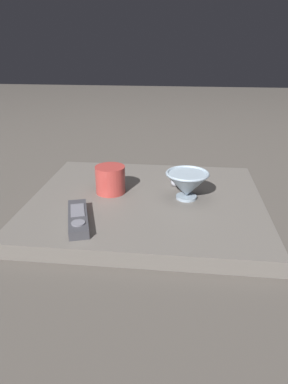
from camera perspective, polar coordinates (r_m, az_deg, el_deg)
The scene contains 6 objects.
ground_plane at distance 1.02m, azimuth 0.42°, elevation -2.96°, with size 6.00×6.00×0.00m, color #47423D.
table at distance 1.02m, azimuth 0.42°, elevation -1.94°, with size 0.66×0.58×0.04m.
cereal_bowl at distance 0.99m, azimuth 7.02°, elevation 1.32°, with size 0.12×0.12×0.08m.
coffee_mug at distance 1.03m, azimuth -5.56°, elevation 2.06°, with size 0.10×0.09×0.08m.
teaspoon at distance 1.10m, azimuth 5.18°, elevation 1.89°, with size 0.03×0.15×0.03m.
tv_remote_near at distance 0.88m, azimuth -10.71°, elevation -4.22°, with size 0.10×0.18×0.03m.
Camera 1 is at (-0.10, 0.91, 0.46)m, focal length 32.70 mm.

